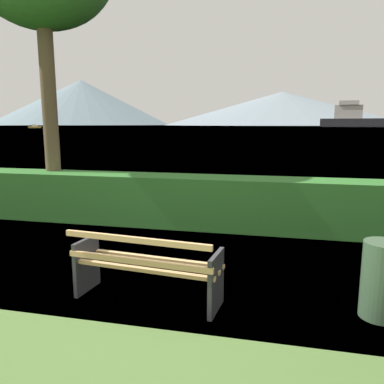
% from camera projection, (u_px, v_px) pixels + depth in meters
% --- Properties ---
extents(ground_plane, '(1400.00, 1400.00, 0.00)m').
position_uv_depth(ground_plane, '(149.00, 299.00, 4.66)').
color(ground_plane, '#4C6B33').
extents(water_surface, '(620.00, 620.00, 0.00)m').
position_uv_depth(water_surface, '(281.00, 126.00, 301.37)').
color(water_surface, '#7A99A8').
rests_on(water_surface, ground_plane).
extents(park_bench, '(1.82, 0.75, 0.87)m').
position_uv_depth(park_bench, '(146.00, 267.00, 4.53)').
color(park_bench, tan).
rests_on(park_bench, ground_plane).
extents(hedge_row, '(13.08, 0.87, 1.04)m').
position_uv_depth(hedge_row, '(204.00, 202.00, 7.87)').
color(hedge_row, '#2D6B28').
rests_on(hedge_row, ground_plane).
extents(trash_bin, '(0.44, 0.44, 0.85)m').
position_uv_depth(trash_bin, '(382.00, 280.00, 4.16)').
color(trash_bin, '#385138').
rests_on(trash_bin, ground_plane).
extents(sailboat_mid, '(5.95, 2.25, 1.67)m').
position_uv_depth(sailboat_mid, '(35.00, 127.00, 185.77)').
color(sailboat_mid, gold).
rests_on(sailboat_mid, water_surface).
extents(distant_hills, '(873.65, 321.56, 81.01)m').
position_uv_depth(distant_hills, '(283.00, 101.00, 536.17)').
color(distant_hills, slate).
rests_on(distant_hills, ground_plane).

